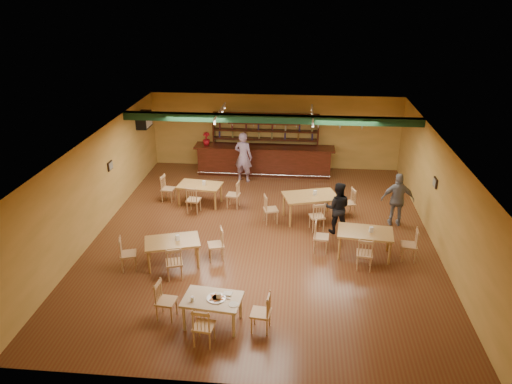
# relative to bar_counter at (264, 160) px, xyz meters

# --- Properties ---
(floor) EXTENTS (12.00, 12.00, 0.00)m
(floor) POSITION_rel_bar_counter_xyz_m (0.37, -5.15, -0.56)
(floor) COLOR brown
(floor) RESTS_ON ground
(ceiling_beam) EXTENTS (10.00, 0.30, 0.25)m
(ceiling_beam) POSITION_rel_bar_counter_xyz_m (0.37, -2.35, 2.31)
(ceiling_beam) COLOR #10321B
(ceiling_beam) RESTS_ON ceiling
(track_rail_left) EXTENTS (0.05, 2.50, 0.05)m
(track_rail_left) POSITION_rel_bar_counter_xyz_m (-1.43, -1.75, 2.38)
(track_rail_left) COLOR silver
(track_rail_left) RESTS_ON ceiling
(track_rail_right) EXTENTS (0.05, 2.50, 0.05)m
(track_rail_right) POSITION_rel_bar_counter_xyz_m (1.77, -1.75, 2.38)
(track_rail_right) COLOR silver
(track_rail_right) RESTS_ON ceiling
(ac_unit) EXTENTS (0.34, 0.70, 0.48)m
(ac_unit) POSITION_rel_bar_counter_xyz_m (-4.43, -0.95, 1.79)
(ac_unit) COLOR silver
(ac_unit) RESTS_ON wall_left
(picture_left) EXTENTS (0.04, 0.34, 0.28)m
(picture_left) POSITION_rel_bar_counter_xyz_m (-4.60, -4.15, 1.14)
(picture_left) COLOR black
(picture_left) RESTS_ON wall_left
(picture_right) EXTENTS (0.04, 0.34, 0.28)m
(picture_right) POSITION_rel_bar_counter_xyz_m (5.34, -4.65, 1.14)
(picture_right) COLOR black
(picture_right) RESTS_ON wall_right
(bar_counter) EXTENTS (5.49, 0.85, 1.13)m
(bar_counter) POSITION_rel_bar_counter_xyz_m (0.00, 0.00, 0.00)
(bar_counter) COLOR #32150A
(bar_counter) RESTS_ON ground
(back_bar_hutch) EXTENTS (4.24, 0.40, 2.28)m
(back_bar_hutch) POSITION_rel_bar_counter_xyz_m (0.00, 0.63, 0.57)
(back_bar_hutch) COLOR #32150A
(back_bar_hutch) RESTS_ON ground
(poinsettia) EXTENTS (0.37, 0.37, 0.51)m
(poinsettia) POSITION_rel_bar_counter_xyz_m (-2.29, 0.00, 0.82)
(poinsettia) COLOR #AE101B
(poinsettia) RESTS_ON bar_counter
(dining_table_a) EXTENTS (1.54, 1.05, 0.72)m
(dining_table_a) POSITION_rel_bar_counter_xyz_m (-1.96, -3.11, -0.20)
(dining_table_a) COLOR #AB753C
(dining_table_a) RESTS_ON ground
(dining_table_b) EXTENTS (1.88, 1.43, 0.83)m
(dining_table_b) POSITION_rel_bar_counter_xyz_m (1.78, -3.93, -0.15)
(dining_table_b) COLOR #AB753C
(dining_table_b) RESTS_ON ground
(dining_table_c) EXTENTS (1.63, 1.25, 0.72)m
(dining_table_c) POSITION_rel_bar_counter_xyz_m (-1.92, -7.02, -0.21)
(dining_table_c) COLOR #AB753C
(dining_table_c) RESTS_ON ground
(dining_table_d) EXTENTS (1.58, 1.05, 0.75)m
(dining_table_d) POSITION_rel_bar_counter_xyz_m (3.27, -6.07, -0.19)
(dining_table_d) COLOR #AB753C
(dining_table_d) RESTS_ON ground
(near_table) EXTENTS (1.35, 0.95, 0.68)m
(near_table) POSITION_rel_bar_counter_xyz_m (-0.42, -9.41, -0.22)
(near_table) COLOR #D5B68F
(near_table) RESTS_ON ground
(pizza_tray) EXTENTS (0.42, 0.42, 0.01)m
(pizza_tray) POSITION_rel_bar_counter_xyz_m (-0.33, -9.41, 0.12)
(pizza_tray) COLOR silver
(pizza_tray) RESTS_ON near_table
(parmesan_shaker) EXTENTS (0.08, 0.08, 0.11)m
(parmesan_shaker) POSITION_rel_bar_counter_xyz_m (-0.83, -9.55, 0.17)
(parmesan_shaker) COLOR #EAE5C6
(parmesan_shaker) RESTS_ON near_table
(napkin_stack) EXTENTS (0.22, 0.17, 0.03)m
(napkin_stack) POSITION_rel_bar_counter_xyz_m (-0.10, -9.23, 0.13)
(napkin_stack) COLOR white
(napkin_stack) RESTS_ON near_table
(pizza_server) EXTENTS (0.33, 0.18, 0.00)m
(pizza_server) POSITION_rel_bar_counter_xyz_m (-0.19, -9.37, 0.13)
(pizza_server) COLOR silver
(pizza_server) RESTS_ON pizza_tray
(side_plate) EXTENTS (0.24, 0.24, 0.01)m
(side_plate) POSITION_rel_bar_counter_xyz_m (0.08, -9.60, 0.12)
(side_plate) COLOR white
(side_plate) RESTS_ON near_table
(patron_bar) EXTENTS (0.80, 0.64, 1.93)m
(patron_bar) POSITION_rel_bar_counter_xyz_m (-0.73, -0.83, 0.40)
(patron_bar) COLOR #744494
(patron_bar) RESTS_ON ground
(patron_right_a) EXTENTS (0.82, 0.66, 1.62)m
(patron_right_a) POSITION_rel_bar_counter_xyz_m (2.58, -4.73, 0.25)
(patron_right_a) COLOR black
(patron_right_a) RESTS_ON ground
(patron_right_b) EXTENTS (1.02, 0.46, 1.72)m
(patron_right_b) POSITION_rel_bar_counter_xyz_m (4.47, -4.07, 0.29)
(patron_right_b) COLOR gray
(patron_right_b) RESTS_ON ground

